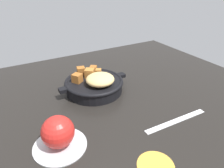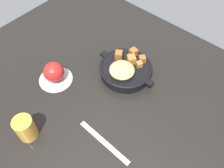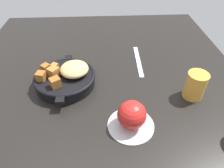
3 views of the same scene
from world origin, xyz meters
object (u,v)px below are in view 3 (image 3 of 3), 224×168
at_px(cast_iron_skillet, 66,78).
at_px(red_apple, 132,115).
at_px(juice_glass_amber, 195,85).
at_px(butter_knife, 138,61).

height_order(cast_iron_skillet, red_apple, red_apple).
bearing_deg(juice_glass_amber, red_apple, -62.83).
height_order(butter_knife, juice_glass_amber, juice_glass_amber).
bearing_deg(red_apple, juice_glass_amber, 117.17).
xyz_separation_m(cast_iron_skillet, butter_knife, (-0.12, 0.26, -0.03)).
relative_size(cast_iron_skillet, red_apple, 3.17).
height_order(cast_iron_skillet, butter_knife, cast_iron_skillet).
xyz_separation_m(red_apple, butter_knife, (-0.31, 0.07, -0.04)).
relative_size(butter_knife, juice_glass_amber, 2.39).
relative_size(red_apple, juice_glass_amber, 0.89).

